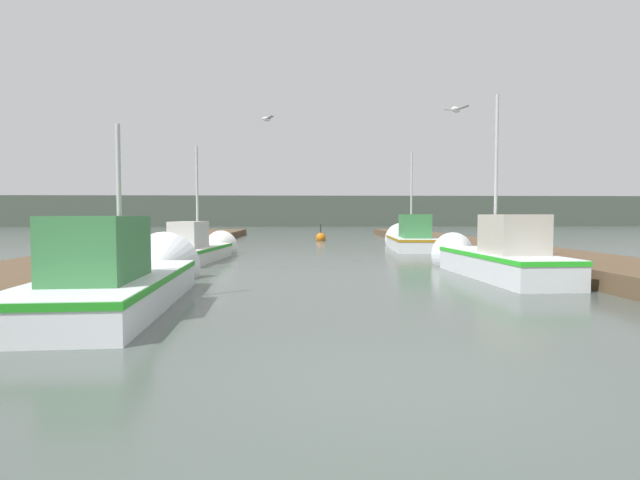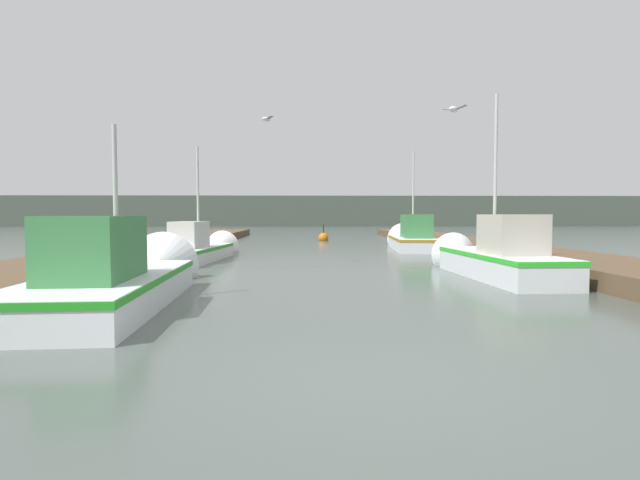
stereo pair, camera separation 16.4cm
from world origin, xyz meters
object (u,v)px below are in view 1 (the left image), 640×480
object	(u,v)px
fishing_boat_1	(492,257)
mooring_piling_0	(408,230)
seagull_1	(267,119)
seagull_lead	(456,110)
fishing_boat_0	(129,276)
channel_buoy	(321,238)
fishing_boat_2	(201,248)
fishing_boat_3	(409,239)
mooring_piling_2	(486,240)

from	to	relation	value
fishing_boat_1	mooring_piling_0	world-z (taller)	fishing_boat_1
fishing_boat_1	seagull_1	bearing A→B (deg)	157.53
seagull_1	seagull_lead	bearing A→B (deg)	-172.73
fishing_boat_0	channel_buoy	xyz separation A→B (m)	(4.29, 20.67, -0.24)
fishing_boat_1	channel_buoy	distance (m)	17.87
fishing_boat_2	seagull_1	world-z (taller)	seagull_1
fishing_boat_2	seagull_lead	world-z (taller)	fishing_boat_2
fishing_boat_1	mooring_piling_0	bearing A→B (deg)	83.54
fishing_boat_1	fishing_boat_2	size ratio (longest dim) A/B	0.97
fishing_boat_3	channel_buoy	xyz separation A→B (m)	(-3.77, 7.22, -0.28)
seagull_1	fishing_boat_1	bearing A→B (deg)	-148.90
fishing_boat_0	seagull_lead	distance (m)	7.24
seagull_lead	fishing_boat_0	bearing A→B (deg)	-124.30
fishing_boat_0	fishing_boat_1	xyz separation A→B (m)	(7.90, 3.17, 0.06)
fishing_boat_1	channel_buoy	size ratio (longest dim) A/B	5.25
fishing_boat_0	fishing_boat_1	size ratio (longest dim) A/B	1.13
fishing_boat_0	fishing_boat_2	bearing A→B (deg)	89.00
fishing_boat_3	mooring_piling_0	world-z (taller)	fishing_boat_3
mooring_piling_0	seagull_1	xyz separation A→B (m)	(-6.75, -12.25, 3.54)
fishing_boat_3	mooring_piling_0	size ratio (longest dim) A/B	4.56
fishing_boat_2	mooring_piling_2	xyz separation A→B (m)	(9.48, -1.20, 0.34)
seagull_lead	fishing_boat_2	bearing A→B (deg)	178.37
fishing_boat_3	seagull_1	size ratio (longest dim) A/B	12.85
fishing_boat_2	fishing_boat_3	distance (m)	9.90
fishing_boat_1	mooring_piling_2	bearing A→B (deg)	69.18
fishing_boat_0	seagull_lead	world-z (taller)	seagull_lead
fishing_boat_1	fishing_boat_2	distance (m)	9.63
channel_buoy	seagull_lead	bearing A→B (deg)	-84.02
fishing_boat_3	seagull_1	world-z (taller)	fishing_boat_3
mooring_piling_0	mooring_piling_2	bearing A→B (deg)	-88.51
fishing_boat_2	fishing_boat_3	world-z (taller)	fishing_boat_3
fishing_boat_0	fishing_boat_3	world-z (taller)	fishing_boat_3
mooring_piling_0	fishing_boat_3	bearing A→B (deg)	-101.41
fishing_boat_2	channel_buoy	xyz separation A→B (m)	(4.62, 12.49, -0.20)
fishing_boat_0	fishing_boat_1	distance (m)	8.51
fishing_boat_3	channel_buoy	world-z (taller)	fishing_boat_3
fishing_boat_1	seagull_lead	bearing A→B (deg)	-131.75
mooring_piling_0	seagull_lead	distance (m)	16.73
fishing_boat_2	fishing_boat_0	bearing A→B (deg)	-82.65
seagull_1	fishing_boat_3	bearing A→B (deg)	-74.86
seagull_1	channel_buoy	bearing A→B (deg)	-46.91
fishing_boat_1	mooring_piling_0	size ratio (longest dim) A/B	4.12
fishing_boat_0	fishing_boat_2	xyz separation A→B (m)	(-0.33, 8.18, -0.04)
channel_buoy	seagull_1	size ratio (longest dim) A/B	2.21
fishing_boat_0	mooring_piling_0	distance (m)	19.64
fishing_boat_1	seagull_lead	world-z (taller)	fishing_boat_1
fishing_boat_0	fishing_boat_3	bearing A→B (deg)	55.77
channel_buoy	fishing_boat_2	bearing A→B (deg)	-110.30
fishing_boat_2	channel_buoy	distance (m)	13.32
fishing_boat_3	fishing_boat_0	bearing A→B (deg)	-116.62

